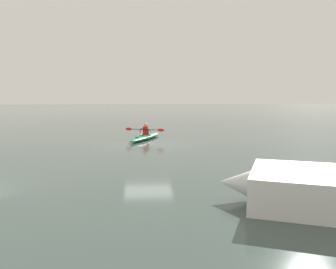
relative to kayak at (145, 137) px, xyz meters
The scene contains 3 objects.
ground_plane 2.24m from the kayak, 92.09° to the left, with size 160.00×160.00×0.00m, color #384742.
kayak is the anchor object (origin of this frame).
kayaker 0.43m from the kayak, 112.81° to the right, with size 2.23×0.97×0.70m.
Camera 1 is at (0.55, 17.64, 2.57)m, focal length 36.53 mm.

